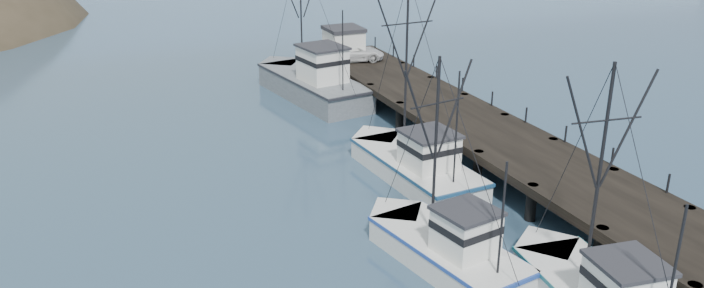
# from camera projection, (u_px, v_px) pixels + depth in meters

# --- Properties ---
(pier) EXTENTS (6.00, 44.00, 2.00)m
(pier) POSITION_uv_depth(u_px,v_px,m) (471.00, 124.00, 44.27)
(pier) COLOR black
(pier) RESTS_ON ground
(trawler_mid) EXTENTS (4.63, 9.77, 9.83)m
(trawler_mid) POSITION_uv_depth(u_px,v_px,m) (444.00, 247.00, 31.02)
(trawler_mid) COLOR silver
(trawler_mid) RESTS_ON ground
(trawler_far) EXTENTS (4.45, 11.62, 11.81)m
(trawler_far) POSITION_uv_depth(u_px,v_px,m) (413.00, 164.00, 40.27)
(trawler_far) COLOR silver
(trawler_far) RESTS_ON ground
(work_vessel) EXTENTS (6.04, 14.26, 12.06)m
(work_vessel) POSITION_uv_depth(u_px,v_px,m) (311.00, 82.00, 55.10)
(work_vessel) COLOR slate
(work_vessel) RESTS_ON ground
(pier_shed) EXTENTS (3.00, 3.20, 2.80)m
(pier_shed) POSITION_uv_depth(u_px,v_px,m) (344.00, 43.00, 58.61)
(pier_shed) COLOR silver
(pier_shed) RESTS_ON pier
(pickup_truck) EXTENTS (5.52, 3.56, 1.41)m
(pickup_truck) POSITION_uv_depth(u_px,v_px,m) (354.00, 53.00, 58.41)
(pickup_truck) COLOR silver
(pickup_truck) RESTS_ON pier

